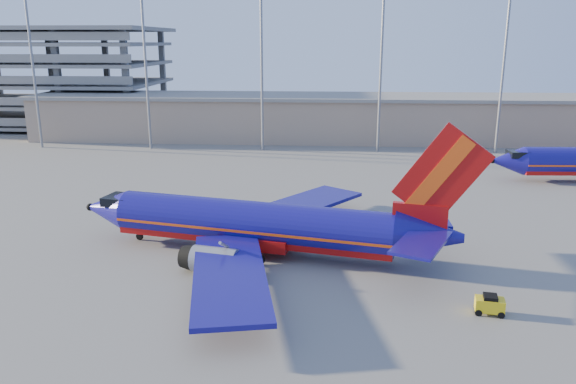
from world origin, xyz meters
TOP-DOWN VIEW (x-y plane):
  - ground at (0.00, 0.00)m, footprint 220.00×220.00m
  - terminal_building at (10.00, 58.00)m, footprint 122.00×16.00m
  - parking_garage at (-62.00, 74.05)m, footprint 62.00×32.00m
  - light_mast_row at (5.00, 46.00)m, footprint 101.60×1.60m
  - aircraft_main at (0.41, -3.34)m, footprint 36.52×34.74m
  - baggage_tug at (17.62, -13.83)m, footprint 2.15×1.51m

SIDE VIEW (x-z plane):
  - ground at x=0.00m, z-range 0.00..0.00m
  - baggage_tug at x=17.62m, z-range 0.03..1.46m
  - aircraft_main at x=0.41m, z-range -3.59..8.94m
  - terminal_building at x=10.00m, z-range 0.07..8.57m
  - parking_garage at x=-62.00m, z-range 1.03..22.43m
  - light_mast_row at x=5.00m, z-range 3.23..31.88m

